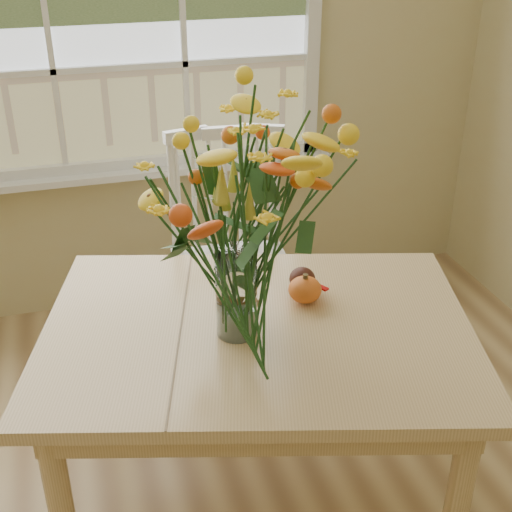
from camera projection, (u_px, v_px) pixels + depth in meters
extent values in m
cube|color=#CFBD84|center=(46.00, 19.00, 2.75)|extent=(4.00, 0.02, 2.70)
cube|color=white|center=(68.00, 179.00, 3.00)|extent=(2.42, 0.12, 0.03)
cube|color=tan|center=(258.00, 331.00, 2.02)|extent=(1.45, 1.20, 0.04)
cube|color=tan|center=(258.00, 350.00, 2.05)|extent=(1.30, 1.05, 0.10)
cylinder|color=tan|center=(62.00, 511.00, 1.85)|extent=(0.07, 0.07, 0.63)
cylinder|color=tan|center=(108.00, 354.00, 2.49)|extent=(0.07, 0.07, 0.63)
cylinder|color=tan|center=(457.00, 506.00, 1.87)|extent=(0.07, 0.07, 0.63)
cylinder|color=tan|center=(403.00, 351.00, 2.50)|extent=(0.07, 0.07, 0.63)
cube|color=white|center=(234.00, 274.00, 2.70)|extent=(0.50, 0.48, 0.05)
cube|color=white|center=(225.00, 196.00, 2.73)|extent=(0.46, 0.08, 0.52)
cylinder|color=white|center=(196.00, 354.00, 2.64)|extent=(0.04, 0.04, 0.45)
cylinder|color=white|center=(187.00, 309.00, 2.93)|extent=(0.04, 0.04, 0.45)
cylinder|color=white|center=(286.00, 344.00, 2.70)|extent=(0.04, 0.04, 0.45)
cylinder|color=white|center=(268.00, 301.00, 2.99)|extent=(0.04, 0.04, 0.45)
cylinder|color=white|center=(236.00, 293.00, 1.91)|extent=(0.12, 0.12, 0.27)
ellipsoid|color=#D85519|center=(305.00, 291.00, 2.11)|extent=(0.10, 0.10, 0.08)
cylinder|color=#CCB78C|center=(244.00, 321.00, 2.02)|extent=(0.06, 0.06, 0.01)
ellipsoid|color=brown|center=(244.00, 311.00, 2.00)|extent=(0.08, 0.06, 0.06)
ellipsoid|color=#38160F|center=(302.00, 280.00, 2.17)|extent=(0.08, 0.08, 0.07)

